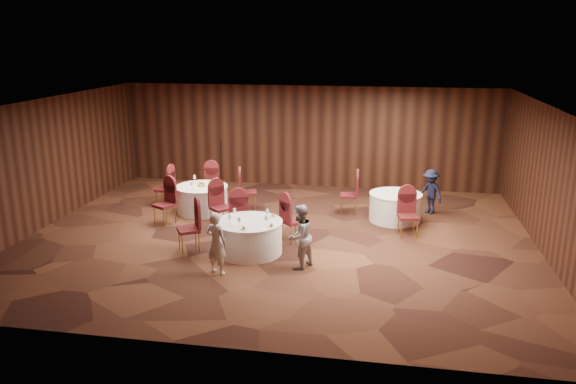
% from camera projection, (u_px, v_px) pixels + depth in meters
% --- Properties ---
extents(ground, '(12.00, 12.00, 0.00)m').
position_uv_depth(ground, '(278.00, 238.00, 13.51)').
color(ground, black).
rests_on(ground, ground).
extents(room_shell, '(12.00, 12.00, 12.00)m').
position_uv_depth(room_shell, '(278.00, 158.00, 12.98)').
color(room_shell, silver).
rests_on(room_shell, ground).
extents(table_main, '(1.51, 1.51, 0.74)m').
position_uv_depth(table_main, '(249.00, 237.00, 12.49)').
color(table_main, white).
rests_on(table_main, ground).
extents(table_left, '(1.42, 1.42, 0.74)m').
position_uv_depth(table_left, '(202.00, 199.00, 15.37)').
color(table_left, white).
rests_on(table_left, ground).
extents(table_right, '(1.36, 1.36, 0.74)m').
position_uv_depth(table_right, '(395.00, 207.00, 14.66)').
color(table_right, white).
rests_on(table_right, ground).
extents(chairs_main, '(2.94, 1.93, 1.00)m').
position_uv_depth(chairs_main, '(241.00, 221.00, 13.14)').
color(chairs_main, '#460E1B').
rests_on(chairs_main, ground).
extents(chairs_left, '(3.01, 3.05, 1.00)m').
position_uv_depth(chairs_left, '(203.00, 195.00, 15.34)').
color(chairs_left, '#460E1B').
rests_on(chairs_left, ground).
extents(chairs_right, '(2.12, 2.20, 1.00)m').
position_uv_depth(chairs_right, '(377.00, 205.00, 14.40)').
color(chairs_right, '#460E1B').
rests_on(chairs_right, ground).
extents(tabletop_main, '(1.06, 1.12, 0.22)m').
position_uv_depth(tabletop_main, '(254.00, 219.00, 12.23)').
color(tabletop_main, silver).
rests_on(tabletop_main, table_main).
extents(tabletop_left, '(0.79, 0.82, 0.22)m').
position_uv_depth(tabletop_left, '(201.00, 183.00, 15.26)').
color(tabletop_left, silver).
rests_on(tabletop_left, table_left).
extents(tabletop_right, '(0.08, 0.08, 0.22)m').
position_uv_depth(tabletop_right, '(406.00, 190.00, 14.26)').
color(tabletop_right, silver).
rests_on(tabletop_right, table_right).
extents(mic_stand, '(0.24, 0.24, 1.65)m').
position_uv_depth(mic_stand, '(222.00, 178.00, 17.14)').
color(mic_stand, black).
rests_on(mic_stand, ground).
extents(woman_a, '(0.56, 0.47, 1.31)m').
position_uv_depth(woman_a, '(217.00, 243.00, 11.32)').
color(woman_a, silver).
rests_on(woman_a, ground).
extents(woman_b, '(0.79, 0.84, 1.37)m').
position_uv_depth(woman_b, '(299.00, 237.00, 11.61)').
color(woman_b, '#B1B0B5').
rests_on(woman_b, ground).
extents(man_c, '(0.87, 0.89, 1.22)m').
position_uv_depth(man_c, '(431.00, 192.00, 15.21)').
color(man_c, black).
rests_on(man_c, ground).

